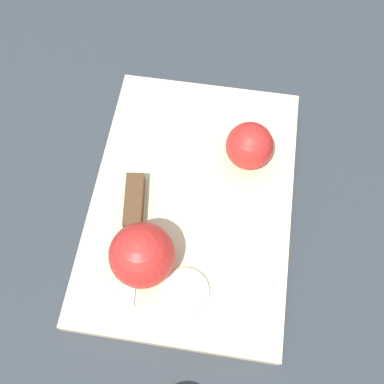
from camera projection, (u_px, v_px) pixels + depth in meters
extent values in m
plane|color=#282D33|center=(192.00, 205.00, 0.64)|extent=(4.00, 4.00, 0.00)
cube|color=#D1B789|center=(192.00, 201.00, 0.63)|extent=(0.43, 0.33, 0.02)
sphere|color=red|center=(249.00, 146.00, 0.61)|extent=(0.07, 0.07, 0.07)
cylinder|color=beige|center=(253.00, 145.00, 0.61)|extent=(0.05, 0.04, 0.06)
sphere|color=red|center=(142.00, 255.00, 0.54)|extent=(0.08, 0.08, 0.08)
cylinder|color=beige|center=(138.00, 251.00, 0.54)|extent=(0.07, 0.04, 0.08)
cube|color=silver|center=(130.00, 268.00, 0.57)|extent=(0.10, 0.04, 0.00)
cube|color=#472D19|center=(134.00, 202.00, 0.60)|extent=(0.08, 0.04, 0.02)
cylinder|color=beige|center=(185.00, 291.00, 0.56)|extent=(0.06, 0.06, 0.01)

